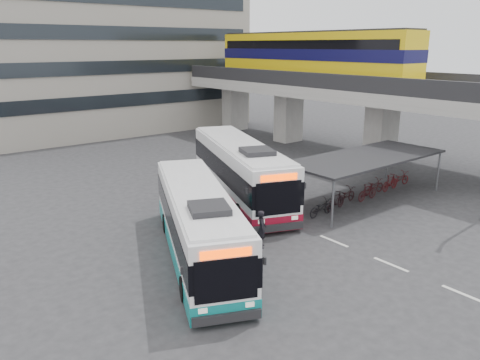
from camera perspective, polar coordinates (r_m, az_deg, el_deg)
ground at (r=20.13m, az=6.68°, el=-9.19°), size 120.00×120.00×0.00m
viaduct at (r=40.22m, az=10.22°, el=12.56°), size 8.00×32.00×9.68m
bike_shelter at (r=27.62m, az=14.91°, el=0.44°), size 10.00×4.00×2.54m
office_block at (r=52.45m, az=-18.12°, el=19.69°), size 30.00×15.00×25.00m
road_markings at (r=20.22m, az=17.92°, el=-9.77°), size 0.15×7.60×0.01m
bus_main at (r=26.86m, az=-0.02°, el=1.17°), size 6.66×12.02×3.52m
bus_teal at (r=19.49m, az=-5.16°, el=-5.29°), size 6.52×10.76×3.18m
pedestrian at (r=20.53m, az=2.67°, el=-5.98°), size 0.70×0.74×1.70m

